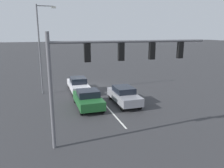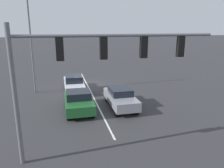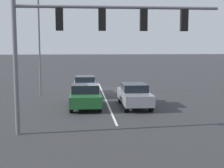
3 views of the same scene
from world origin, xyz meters
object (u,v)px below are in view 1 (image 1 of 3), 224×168
object	(u,v)px
car_darkgreen_midlane_front	(88,99)
street_lamp_right_shoulder	(41,44)
traffic_signal_gantry	(111,61)
car_white_midlane_second	(78,84)
car_gray_leftlane_front	(124,95)

from	to	relation	value
car_darkgreen_midlane_front	street_lamp_right_shoulder	distance (m)	7.68
car_darkgreen_midlane_front	traffic_signal_gantry	bearing A→B (deg)	91.38
car_white_midlane_second	traffic_signal_gantry	xyz separation A→B (m)	(-0.12, 10.93, 3.77)
car_gray_leftlane_front	car_white_midlane_second	size ratio (longest dim) A/B	0.93
traffic_signal_gantry	car_darkgreen_midlane_front	bearing A→B (deg)	-88.62
car_white_midlane_second	traffic_signal_gantry	distance (m)	11.56
car_darkgreen_midlane_front	car_white_midlane_second	world-z (taller)	car_white_midlane_second
car_gray_leftlane_front	car_darkgreen_midlane_front	distance (m)	3.16
car_darkgreen_midlane_front	car_white_midlane_second	size ratio (longest dim) A/B	0.87
car_darkgreen_midlane_front	street_lamp_right_shoulder	bearing A→B (deg)	-58.86
street_lamp_right_shoulder	car_white_midlane_second	bearing A→B (deg)	174.09
traffic_signal_gantry	car_white_midlane_second	bearing A→B (deg)	-89.37
car_gray_leftlane_front	traffic_signal_gantry	xyz separation A→B (m)	(3.02, 5.78, 3.77)
car_darkgreen_midlane_front	traffic_signal_gantry	distance (m)	6.89
car_darkgreen_midlane_front	car_white_midlane_second	xyz separation A→B (m)	(-0.02, -5.18, 0.03)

